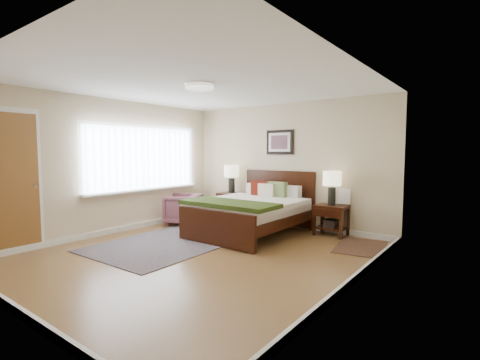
{
  "coord_description": "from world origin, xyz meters",
  "views": [
    {
      "loc": [
        3.53,
        -3.72,
        1.52
      ],
      "look_at": [
        0.02,
        0.94,
        1.05
      ],
      "focal_mm": 26.0,
      "sensor_mm": 36.0,
      "label": 1
    }
  ],
  "objects_px": {
    "armchair": "(183,209)",
    "rug_persian": "(169,243)",
    "lamp_right": "(332,182)",
    "nightstand_left": "(231,198)",
    "lamp_left": "(232,174)",
    "bed": "(252,207)",
    "nightstand_right": "(331,217)"
  },
  "relations": [
    {
      "from": "nightstand_left",
      "to": "lamp_right",
      "type": "distance_m",
      "value": 2.37
    },
    {
      "from": "armchair",
      "to": "bed",
      "type": "bearing_deg",
      "value": 65.56
    },
    {
      "from": "rug_persian",
      "to": "lamp_left",
      "type": "bearing_deg",
      "value": 98.65
    },
    {
      "from": "nightstand_left",
      "to": "lamp_left",
      "type": "relative_size",
      "value": 1.01
    },
    {
      "from": "armchair",
      "to": "rug_persian",
      "type": "height_order",
      "value": "armchair"
    },
    {
      "from": "lamp_left",
      "to": "nightstand_left",
      "type": "bearing_deg",
      "value": -90.0
    },
    {
      "from": "nightstand_left",
      "to": "lamp_right",
      "type": "bearing_deg",
      "value": 0.53
    },
    {
      "from": "bed",
      "to": "lamp_left",
      "type": "xyz_separation_m",
      "value": [
        -1.1,
        0.79,
        0.53
      ]
    },
    {
      "from": "nightstand_left",
      "to": "nightstand_right",
      "type": "xyz_separation_m",
      "value": [
        2.32,
        0.01,
        -0.15
      ]
    },
    {
      "from": "lamp_left",
      "to": "armchair",
      "type": "xyz_separation_m",
      "value": [
        -0.58,
        -0.91,
        -0.72
      ]
    },
    {
      "from": "nightstand_left",
      "to": "nightstand_right",
      "type": "height_order",
      "value": "nightstand_left"
    },
    {
      "from": "bed",
      "to": "lamp_right",
      "type": "height_order",
      "value": "lamp_right"
    },
    {
      "from": "lamp_left",
      "to": "armchair",
      "type": "distance_m",
      "value": 1.3
    },
    {
      "from": "nightstand_right",
      "to": "armchair",
      "type": "distance_m",
      "value": 3.04
    },
    {
      "from": "rug_persian",
      "to": "lamp_right",
      "type": "bearing_deg",
      "value": 46.97
    },
    {
      "from": "nightstand_left",
      "to": "armchair",
      "type": "relative_size",
      "value": 0.88
    },
    {
      "from": "bed",
      "to": "nightstand_right",
      "type": "distance_m",
      "value": 1.46
    },
    {
      "from": "rug_persian",
      "to": "bed",
      "type": "bearing_deg",
      "value": 60.96
    },
    {
      "from": "nightstand_left",
      "to": "lamp_right",
      "type": "relative_size",
      "value": 1.01
    },
    {
      "from": "nightstand_right",
      "to": "lamp_left",
      "type": "xyz_separation_m",
      "value": [
        -2.32,
        0.01,
        0.7
      ]
    },
    {
      "from": "bed",
      "to": "lamp_left",
      "type": "relative_size",
      "value": 3.4
    },
    {
      "from": "bed",
      "to": "lamp_right",
      "type": "bearing_deg",
      "value": 33.04
    },
    {
      "from": "bed",
      "to": "lamp_right",
      "type": "xyz_separation_m",
      "value": [
        1.22,
        0.79,
        0.47
      ]
    },
    {
      "from": "lamp_right",
      "to": "armchair",
      "type": "xyz_separation_m",
      "value": [
        -2.9,
        -0.91,
        -0.67
      ]
    },
    {
      "from": "lamp_right",
      "to": "rug_persian",
      "type": "bearing_deg",
      "value": -131.98
    },
    {
      "from": "nightstand_right",
      "to": "rug_persian",
      "type": "xyz_separation_m",
      "value": [
        -1.95,
        -2.15,
        -0.34
      ]
    },
    {
      "from": "nightstand_left",
      "to": "nightstand_right",
      "type": "distance_m",
      "value": 2.32
    },
    {
      "from": "nightstand_left",
      "to": "lamp_left",
      "type": "distance_m",
      "value": 0.55
    },
    {
      "from": "bed",
      "to": "armchair",
      "type": "distance_m",
      "value": 1.7
    },
    {
      "from": "nightstand_left",
      "to": "lamp_right",
      "type": "height_order",
      "value": "lamp_right"
    },
    {
      "from": "nightstand_right",
      "to": "lamp_right",
      "type": "height_order",
      "value": "lamp_right"
    },
    {
      "from": "rug_persian",
      "to": "armchair",
      "type": "bearing_deg",
      "value": 126.23
    }
  ]
}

